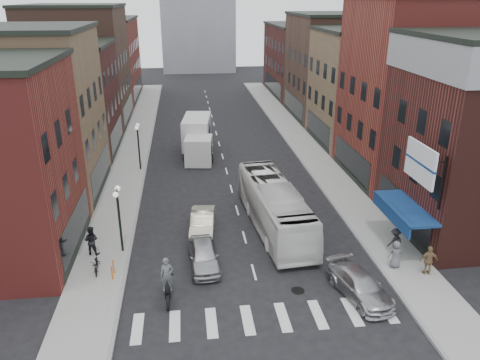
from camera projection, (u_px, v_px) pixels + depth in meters
name	position (u px, v px, depth m)	size (l,w,h in m)	color
ground	(257.00, 282.00, 24.85)	(160.00, 160.00, 0.00)	black
sidewalk_left	(132.00, 156.00, 44.16)	(3.00, 74.00, 0.15)	gray
sidewalk_right	(307.00, 149.00, 46.07)	(3.00, 74.00, 0.15)	gray
curb_left	(148.00, 156.00, 44.36)	(0.20, 74.00, 0.16)	gray
curb_right	(293.00, 150.00, 45.93)	(0.20, 74.00, 0.16)	gray
crosswalk_stripes	(266.00, 318.00, 22.08)	(12.00, 2.20, 0.01)	silver
bldg_left_mid_a	(23.00, 115.00, 33.81)	(10.30, 10.20, 12.30)	#8D6D4D
bldg_left_mid_b	(58.00, 100.00, 43.40)	(10.30, 10.20, 10.30)	#3E1A16
bldg_left_far_a	(79.00, 67.00, 52.99)	(10.30, 12.20, 13.30)	#482E24
bldg_left_far_b	(100.00, 60.00, 66.28)	(10.30, 16.20, 11.30)	maroon
bldg_right_mid_a	(418.00, 91.00, 36.81)	(10.30, 10.20, 14.30)	maroon
bldg_right_mid_b	(369.00, 87.00, 46.59)	(10.30, 10.20, 11.30)	#8D6D4D
bldg_right_far_a	(335.00, 66.00, 56.55)	(10.30, 12.20, 12.30)	#482E24
bldg_right_far_b	(306.00, 60.00, 69.84)	(10.30, 16.20, 10.30)	#3E1A16
awning_blue	(402.00, 209.00, 27.19)	(1.80, 5.00, 0.78)	navy
billboard_sign	(422.00, 164.00, 24.01)	(1.52, 3.00, 3.70)	black
streetlamp_near	(118.00, 208.00, 26.63)	(0.32, 1.22, 4.11)	black
streetlamp_far	(138.00, 138.00, 39.55)	(0.32, 1.22, 4.11)	black
bike_rack	(113.00, 270.00, 24.99)	(0.08, 0.68, 0.80)	#D8590C
box_truck	(197.00, 138.00, 43.89)	(3.04, 8.16, 3.45)	silver
motorcycle_rider	(167.00, 281.00, 23.04)	(0.66, 2.34, 2.39)	black
transit_bus	(274.00, 206.00, 30.16)	(2.57, 10.97, 3.05)	silver
sedan_left_near	(204.00, 255.00, 26.10)	(1.62, 4.02, 1.37)	#ABABAF
sedan_left_far	(202.00, 223.00, 29.84)	(1.45, 4.17, 1.37)	beige
curb_car	(360.00, 285.00, 23.49)	(1.77, 4.36, 1.27)	#ABABB0
parked_bicycle	(96.00, 264.00, 25.45)	(0.56, 1.62, 0.85)	black
ped_left_solo	(91.00, 240.00, 26.99)	(0.85, 0.49, 1.76)	black
ped_right_a	(395.00, 241.00, 27.13)	(1.02, 0.50, 1.57)	black
ped_right_b	(429.00, 260.00, 25.04)	(0.98, 0.49, 1.68)	olive
ped_right_c	(396.00, 254.00, 25.71)	(0.78, 0.51, 1.59)	#585A5F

